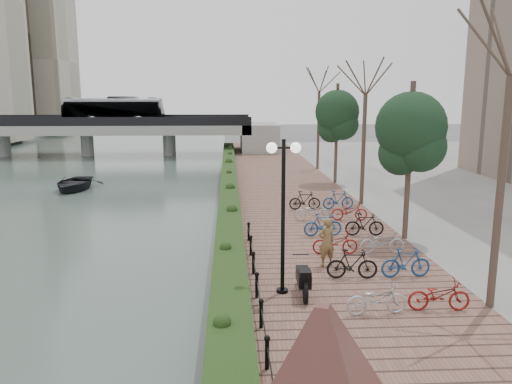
{
  "coord_description": "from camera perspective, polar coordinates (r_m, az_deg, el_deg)",
  "views": [
    {
      "loc": [
        0.61,
        -10.97,
        6.34
      ],
      "look_at": [
        1.86,
        11.92,
        2.0
      ],
      "focal_mm": 35.0,
      "sensor_mm": 36.0,
      "label": 1
    }
  ],
  "objects": [
    {
      "name": "hedge",
      "position": [
        31.46,
        -3.1,
        0.56
      ],
      "size": [
        1.1,
        56.0,
        0.6
      ],
      "primitive_type": "cube",
      "color": "#193613",
      "rests_on": "promenade"
    },
    {
      "name": "lamppost",
      "position": [
        14.62,
        3.15,
        1.03
      ],
      "size": [
        1.02,
        0.32,
        4.67
      ],
      "color": "black",
      "rests_on": "promenade"
    },
    {
      "name": "street_trees",
      "position": [
        24.92,
        14.17,
        4.28
      ],
      "size": [
        3.2,
        37.12,
        6.8
      ],
      "color": "#3E2F25",
      "rests_on": "promenade"
    },
    {
      "name": "bridge",
      "position": [
        58.02,
        -18.23,
        7.26
      ],
      "size": [
        36.0,
        10.77,
        6.5
      ],
      "color": "gray",
      "rests_on": "ground"
    },
    {
      "name": "boat",
      "position": [
        36.99,
        -20.11,
        0.97
      ],
      "size": [
        3.45,
        4.72,
        0.95
      ],
      "primitive_type": "imported",
      "rotation": [
        0.0,
        0.0,
        -0.03
      ],
      "color": "black",
      "rests_on": "river_water"
    },
    {
      "name": "river_water",
      "position": [
        39.72,
        -26.23,
        0.44
      ],
      "size": [
        30.0,
        130.0,
        0.02
      ],
      "primitive_type": "cube",
      "color": "#4B5E57",
      "rests_on": "ground"
    },
    {
      "name": "chain_fence",
      "position": [
        14.11,
        0.32,
        -12.18
      ],
      "size": [
        0.1,
        14.1,
        0.7
      ],
      "color": "black",
      "rests_on": "promenade"
    },
    {
      "name": "ground",
      "position": [
        12.69,
        -5.81,
        -19.32
      ],
      "size": [
        220.0,
        220.0,
        0.0
      ],
      "primitive_type": "plane",
      "color": "#59595B",
      "rests_on": "ground"
    },
    {
      "name": "bicycle_parking",
      "position": [
        20.44,
        10.86,
        -4.7
      ],
      "size": [
        2.4,
        14.69,
        1.0
      ],
      "color": "#B4B4B9",
      "rests_on": "promenade"
    },
    {
      "name": "promenade",
      "position": [
        29.31,
        3.58,
        -1.29
      ],
      "size": [
        8.0,
        75.0,
        0.5
      ],
      "primitive_type": "cube",
      "color": "brown",
      "rests_on": "ground"
    },
    {
      "name": "pedestrian",
      "position": [
        17.71,
        8.07,
        -5.67
      ],
      "size": [
        0.74,
        0.6,
        1.75
      ],
      "primitive_type": "imported",
      "rotation": [
        0.0,
        0.0,
        3.47
      ],
      "color": "brown",
      "rests_on": "promenade"
    },
    {
      "name": "motorcycle",
      "position": [
        15.26,
        5.4,
        -9.69
      ],
      "size": [
        0.6,
        1.72,
        1.06
      ],
      "primitive_type": null,
      "rotation": [
        0.0,
        0.0,
        -0.04
      ],
      "color": "black",
      "rests_on": "promenade"
    }
  ]
}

